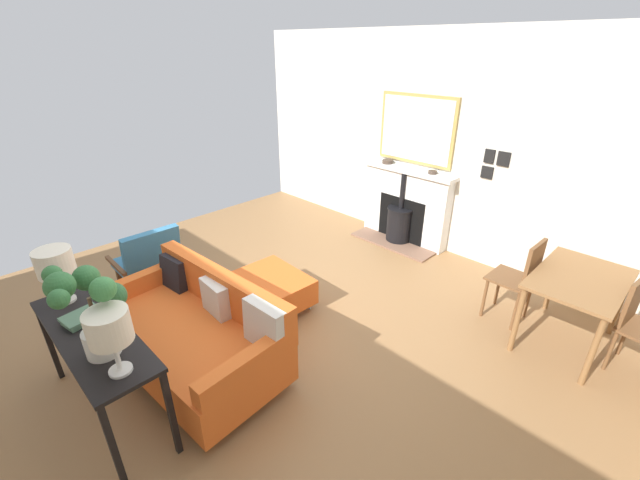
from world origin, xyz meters
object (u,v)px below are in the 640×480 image
at_px(book_stack, 82,318).
at_px(dining_chair_near_fireplace, 521,275).
at_px(sofa, 195,332).
at_px(dining_chair_by_back_wall, 639,320).
at_px(mantel_bowl_far, 433,172).
at_px(armchair_accent, 149,259).
at_px(fireplace, 404,210).
at_px(console_table, 94,342).
at_px(dining_table, 578,287).
at_px(mantel_bowl_near, 388,161).
at_px(table_lamp_far_end, 109,329).
at_px(ottoman, 272,288).
at_px(table_lamp_near_end, 55,264).
at_px(potted_plant, 91,303).

distance_m(book_stack, dining_chair_near_fireplace, 3.89).
bearing_deg(sofa, dining_chair_by_back_wall, 134.31).
height_order(mantel_bowl_far, book_stack, mantel_bowl_far).
xyz_separation_m(armchair_accent, book_stack, (0.97, 1.16, 0.33)).
height_order(fireplace, console_table, fireplace).
xyz_separation_m(mantel_bowl_far, dining_table, (0.83, 2.05, -0.47)).
bearing_deg(book_stack, console_table, 89.26).
distance_m(mantel_bowl_near, dining_chair_by_back_wall, 3.41).
height_order(book_stack, dining_chair_near_fireplace, dining_chair_near_fireplace).
height_order(dining_table, dining_chair_near_fireplace, dining_chair_near_fireplace).
bearing_deg(table_lamp_far_end, mantel_bowl_far, -174.99).
height_order(fireplace, armchair_accent, fireplace).
height_order(mantel_bowl_far, armchair_accent, mantel_bowl_far).
bearing_deg(dining_chair_near_fireplace, table_lamp_far_end, -19.49).
bearing_deg(table_lamp_far_end, book_stack, -90.18).
height_order(ottoman, dining_chair_by_back_wall, dining_chair_by_back_wall).
relative_size(mantel_bowl_near, dining_chair_by_back_wall, 0.17).
relative_size(armchair_accent, console_table, 0.59).
xyz_separation_m(table_lamp_near_end, dining_chair_near_fireplace, (-3.38, 2.28, -0.57)).
bearing_deg(mantel_bowl_far, console_table, -2.36).
height_order(table_lamp_near_end, book_stack, table_lamp_near_end).
bearing_deg(ottoman, dining_chair_near_fireplace, 129.06).
xyz_separation_m(sofa, book_stack, (0.74, -0.18, 0.45)).
distance_m(console_table, dining_chair_near_fireplace, 3.80).
xyz_separation_m(armchair_accent, dining_table, (-2.41, 3.56, 0.15)).
height_order(mantel_bowl_near, table_lamp_near_end, table_lamp_near_end).
xyz_separation_m(armchair_accent, console_table, (0.97, 1.34, 0.20)).
height_order(mantel_bowl_far, sofa, mantel_bowl_far).
height_order(mantel_bowl_far, potted_plant, potted_plant).
bearing_deg(book_stack, sofa, 166.49).
bearing_deg(dining_chair_near_fireplace, potted_plant, -23.13).
height_order(sofa, console_table, sofa).
bearing_deg(console_table, potted_plant, 88.98).
bearing_deg(potted_plant, console_table, -91.02).
distance_m(fireplace, book_stack, 4.20).
relative_size(fireplace, sofa, 0.77).
distance_m(mantel_bowl_far, table_lamp_near_end, 4.27).
distance_m(armchair_accent, table_lamp_near_end, 1.41).
xyz_separation_m(book_stack, dining_chair_near_fireplace, (-3.38, 1.91, -0.26)).
distance_m(potted_plant, book_stack, 0.59).
bearing_deg(dining_table, table_lamp_near_end, -39.29).
bearing_deg(table_lamp_near_end, dining_chair_by_back_wall, 136.20).
xyz_separation_m(console_table, book_stack, (-0.00, -0.18, 0.12)).
height_order(armchair_accent, book_stack, armchair_accent).
distance_m(potted_plant, dining_table, 3.93).
bearing_deg(armchair_accent, table_lamp_far_end, 62.78).
bearing_deg(fireplace, mantel_bowl_near, -92.48).
relative_size(fireplace, dining_chair_near_fireplace, 1.51).
bearing_deg(mantel_bowl_far, mantel_bowl_near, -90.00).
relative_size(armchair_accent, dining_table, 0.82).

